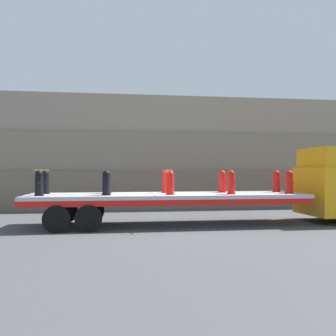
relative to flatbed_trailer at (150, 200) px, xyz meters
name	(u,v)px	position (x,y,z in m)	size (l,w,h in m)	color
ground_plane	(168,225)	(0.67, 0.00, -0.95)	(120.00, 120.00, 0.00)	#474749
rock_cliff	(150,153)	(0.67, 7.42, 2.08)	(60.00, 3.30, 6.07)	#706656
flatbed_trailer	(150,200)	(0.00, 0.00, 0.00)	(10.21, 2.66, 1.16)	#B2B2B7
fire_hydrant_black_near_0	(39,183)	(-3.83, -0.56, 0.63)	(0.34, 0.48, 0.87)	black
fire_hydrant_black_far_0	(45,182)	(-3.83, 0.56, 0.63)	(0.34, 0.48, 0.87)	black
fire_hydrant_black_near_1	(106,183)	(-1.58, -0.56, 0.63)	(0.34, 0.48, 0.87)	black
fire_hydrant_black_far_1	(107,182)	(-1.58, 0.56, 0.63)	(0.34, 0.48, 0.87)	black
fire_hydrant_red_near_2	(170,183)	(0.67, -0.56, 0.63)	(0.34, 0.48, 0.87)	red
fire_hydrant_red_far_2	(166,182)	(0.67, 0.56, 0.63)	(0.34, 0.48, 0.87)	red
fire_hydrant_red_near_3	(231,183)	(2.92, -0.56, 0.63)	(0.34, 0.48, 0.87)	red
fire_hydrant_red_far_3	(222,182)	(2.92, 0.56, 0.63)	(0.34, 0.48, 0.87)	red
fire_hydrant_red_near_4	(289,182)	(5.17, -0.56, 0.63)	(0.34, 0.48, 0.87)	red
fire_hydrant_red_far_4	(276,181)	(5.17, 0.56, 0.63)	(0.34, 0.48, 0.87)	red
cargo_strap_rear	(42,170)	(-3.83, 0.00, 1.09)	(0.05, 2.77, 0.01)	yellow
cargo_strap_middle	(168,170)	(0.67, 0.00, 1.09)	(0.05, 2.77, 0.01)	yellow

